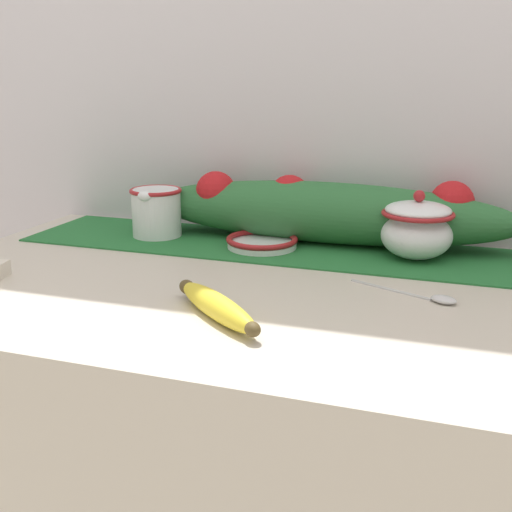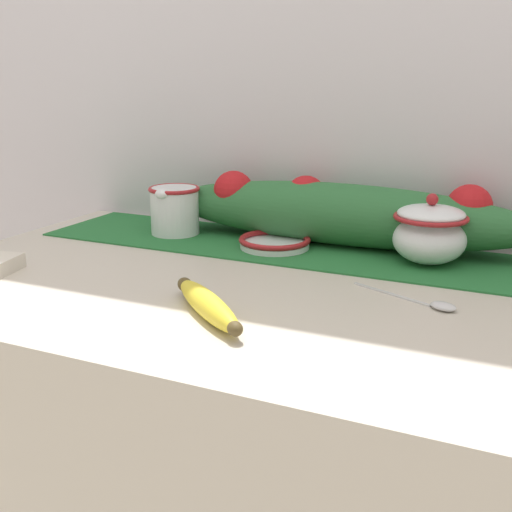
% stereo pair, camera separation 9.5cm
% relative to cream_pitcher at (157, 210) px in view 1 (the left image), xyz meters
% --- Properties ---
extents(back_wall, '(2.01, 0.04, 2.40)m').
position_rel_cream_pitcher_xyz_m(back_wall, '(0.32, 0.14, 0.25)').
color(back_wall, silver).
rests_on(back_wall, ground_plane).
extents(table_runner, '(1.11, 0.23, 0.00)m').
position_rel_cream_pitcher_xyz_m(table_runner, '(0.32, -0.00, -0.05)').
color(table_runner, '#236B33').
rests_on(table_runner, countertop).
extents(cream_pitcher, '(0.10, 0.12, 0.10)m').
position_rel_cream_pitcher_xyz_m(cream_pitcher, '(0.00, 0.00, 0.00)').
color(cream_pitcher, white).
rests_on(cream_pitcher, countertop).
extents(sugar_bowl, '(0.12, 0.12, 0.12)m').
position_rel_cream_pitcher_xyz_m(sugar_bowl, '(0.49, -0.00, 0.00)').
color(sugar_bowl, white).
rests_on(sugar_bowl, countertop).
extents(small_dish, '(0.13, 0.13, 0.02)m').
position_rel_cream_pitcher_xyz_m(small_dish, '(0.22, -0.02, -0.04)').
color(small_dish, white).
rests_on(small_dish, countertop).
extents(banana, '(0.17, 0.15, 0.03)m').
position_rel_cream_pitcher_xyz_m(banana, '(0.27, -0.37, -0.04)').
color(banana, yellow).
rests_on(banana, countertop).
extents(spoon, '(0.16, 0.08, 0.01)m').
position_rel_cream_pitcher_xyz_m(spoon, '(0.54, -0.21, -0.05)').
color(spoon, silver).
rests_on(spoon, countertop).
extents(poinsettia_garland, '(0.71, 0.12, 0.13)m').
position_rel_cream_pitcher_xyz_m(poinsettia_garland, '(0.32, 0.06, 0.01)').
color(poinsettia_garland, '#2D6B38').
rests_on(poinsettia_garland, countertop).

